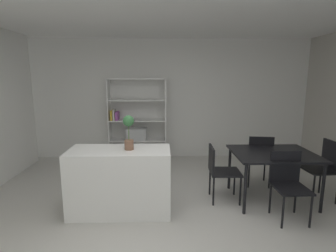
{
  "coord_description": "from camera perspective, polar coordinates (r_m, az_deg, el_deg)",
  "views": [
    {
      "loc": [
        0.04,
        -2.94,
        1.86
      ],
      "look_at": [
        0.12,
        0.73,
        1.18
      ],
      "focal_mm": 28.19,
      "sensor_mm": 36.0,
      "label": 1
    }
  ],
  "objects": [
    {
      "name": "open_bookshelf",
      "position": [
        5.94,
        -7.24,
        0.02
      ],
      "size": [
        1.27,
        0.35,
        1.84
      ],
      "color": "white",
      "rests_on": "ground_plane"
    },
    {
      "name": "dining_table",
      "position": [
        4.3,
        21.76,
        -6.19
      ],
      "size": [
        1.2,
        0.97,
        0.75
      ],
      "color": "black",
      "rests_on": "ground_plane"
    },
    {
      "name": "dining_chair_island_side",
      "position": [
        4.11,
        10.97,
        -8.92
      ],
      "size": [
        0.47,
        0.44,
        0.85
      ],
      "rotation": [
        0.0,
        0.0,
        1.54
      ],
      "color": "black",
      "rests_on": "ground_plane"
    },
    {
      "name": "potted_plant_on_island",
      "position": [
        3.57,
        -8.5,
        -0.88
      ],
      "size": [
        0.15,
        0.15,
        0.47
      ],
      "color": "brown",
      "rests_on": "kitchen_island"
    },
    {
      "name": "kitchen_island",
      "position": [
        3.8,
        -10.27,
        -11.56
      ],
      "size": [
        1.38,
        0.63,
        0.9
      ],
      "primitive_type": "cube",
      "color": "white",
      "rests_on": "ground_plane"
    },
    {
      "name": "back_partition",
      "position": [
        6.13,
        -1.67,
        5.77
      ],
      "size": [
        6.89,
        0.06,
        2.72
      ],
      "primitive_type": "cube",
      "color": "silver",
      "rests_on": "ground_plane"
    },
    {
      "name": "dining_chair_near",
      "position": [
        3.91,
        24.5,
        -10.49
      ],
      "size": [
        0.42,
        0.44,
        0.89
      ],
      "rotation": [
        0.0,
        0.0,
        0.01
      ],
      "color": "black",
      "rests_on": "ground_plane"
    },
    {
      "name": "ground_plane",
      "position": [
        3.48,
        -1.86,
        -21.9
      ],
      "size": [
        9.48,
        9.48,
        0.0
      ],
      "primitive_type": "plane",
      "color": "beige"
    },
    {
      "name": "dining_chair_window_side",
      "position": [
        4.72,
        30.83,
        -7.15
      ],
      "size": [
        0.47,
        0.48,
        0.92
      ],
      "rotation": [
        0.0,
        0.0,
        -1.5
      ],
      "color": "black",
      "rests_on": "ground_plane"
    },
    {
      "name": "dining_chair_far",
      "position": [
        4.79,
        19.12,
        -6.23
      ],
      "size": [
        0.45,
        0.46,
        0.9
      ],
      "rotation": [
        0.0,
        0.0,
        3.0
      ],
      "color": "black",
      "rests_on": "ground_plane"
    }
  ]
}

